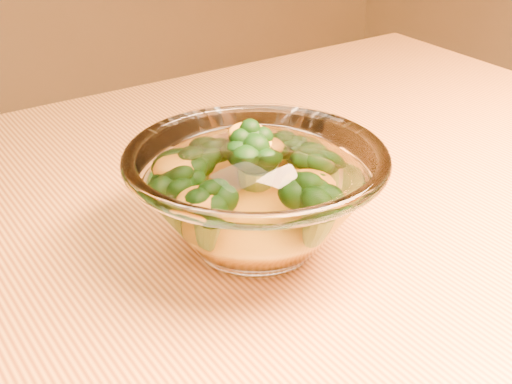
% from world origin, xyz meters
% --- Properties ---
extents(glass_bowl, '(0.19, 0.19, 0.09)m').
position_xyz_m(glass_bowl, '(0.09, 0.01, 0.80)').
color(glass_bowl, white).
rests_on(glass_bowl, table).
extents(cheese_sauce, '(0.10, 0.10, 0.03)m').
position_xyz_m(cheese_sauce, '(0.09, 0.01, 0.78)').
color(cheese_sauce, orange).
rests_on(cheese_sauce, glass_bowl).
extents(broccoli_heap, '(0.13, 0.13, 0.07)m').
position_xyz_m(broccoli_heap, '(0.08, 0.02, 0.81)').
color(broccoli_heap, black).
rests_on(broccoli_heap, cheese_sauce).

